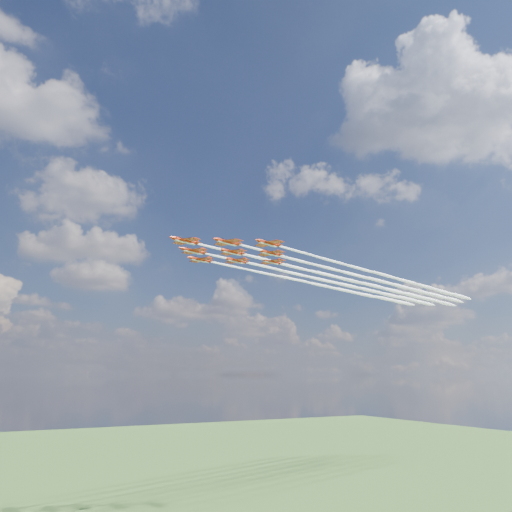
# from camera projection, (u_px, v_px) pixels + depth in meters

# --- Properties ---
(jet_lead) EXTENTS (150.13, 52.87, 2.66)m
(jet_lead) POSITION_uv_depth(u_px,v_px,m) (336.00, 277.00, 196.83)
(jet_lead) COLOR #B8250A
(jet_row2_port) EXTENTS (150.13, 52.87, 2.66)m
(jet_row2_port) POSITION_uv_depth(u_px,v_px,m) (366.00, 278.00, 198.18)
(jet_row2_port) COLOR #B8250A
(jet_row2_starb) EXTENTS (150.13, 52.87, 2.66)m
(jet_row2_starb) POSITION_uv_depth(u_px,v_px,m) (333.00, 282.00, 208.64)
(jet_row2_starb) COLOR #B8250A
(jet_row3_port) EXTENTS (150.13, 52.87, 2.66)m
(jet_row3_port) POSITION_uv_depth(u_px,v_px,m) (395.00, 278.00, 199.53)
(jet_row3_port) COLOR #B8250A
(jet_row3_centre) EXTENTS (150.13, 52.87, 2.66)m
(jet_row3_centre) POSITION_uv_depth(u_px,v_px,m) (361.00, 283.00, 209.99)
(jet_row3_centre) COLOR #B8250A
(jet_row3_starb) EXTENTS (150.13, 52.87, 2.66)m
(jet_row3_starb) POSITION_uv_depth(u_px,v_px,m) (331.00, 287.00, 220.44)
(jet_row3_starb) COLOR #B8250A
(jet_row4_port) EXTENTS (150.13, 52.87, 2.66)m
(jet_row4_port) POSITION_uv_depth(u_px,v_px,m) (389.00, 284.00, 211.33)
(jet_row4_port) COLOR #B8250A
(jet_row4_starb) EXTENTS (150.13, 52.87, 2.66)m
(jet_row4_starb) POSITION_uv_depth(u_px,v_px,m) (358.00, 288.00, 221.79)
(jet_row4_starb) COLOR #B8250A
(jet_tail) EXTENTS (150.13, 52.87, 2.66)m
(jet_tail) POSITION_uv_depth(u_px,v_px,m) (384.00, 288.00, 223.14)
(jet_tail) COLOR #B8250A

